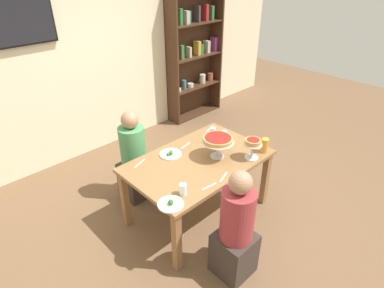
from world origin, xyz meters
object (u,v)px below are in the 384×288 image
object	(u,v)px
cutlery_fork_near	(186,145)
water_glass_clear_spare	(224,134)
salad_plate_far_diner	(170,154)
bookshelf	(194,54)
diner_far_left	(134,162)
water_glass_clear_near	(213,131)
cutlery_knife_near	(223,177)
diner_near_left	(236,233)
water_glass_clear_far	(183,189)
television	(10,20)
cutlery_fork_far	(209,187)
cutlery_knife_far	(140,163)
deep_dish_pizza_stand	(218,141)
beer_glass_amber_tall	(265,145)
personal_pizza_stand	(253,145)
salad_plate_near_diner	(171,204)
cutlery_spare_fork	(210,129)
dining_table	(198,166)

from	to	relation	value
cutlery_fork_near	water_glass_clear_spare	bearing A→B (deg)	145.92
salad_plate_far_diner	water_glass_clear_spare	bearing A→B (deg)	-12.34
bookshelf	diner_far_left	world-z (taller)	bookshelf
cutlery_fork_near	water_glass_clear_near	bearing A→B (deg)	161.38
cutlery_knife_near	diner_near_left	bearing A→B (deg)	-144.25
diner_far_left	water_glass_clear_spare	world-z (taller)	diner_far_left
cutlery_knife_near	water_glass_clear_far	bearing A→B (deg)	150.05
salad_plate_far_diner	television	bearing A→B (deg)	111.86
cutlery_fork_far	cutlery_knife_far	xyz separation A→B (m)	(-0.24, 0.77, 0.00)
water_glass_clear_spare	cutlery_knife_near	size ratio (longest dim) A/B	0.51
television	cutlery_fork_far	distance (m)	2.88
diner_far_left	cutlery_fork_near	distance (m)	0.67
diner_near_left	deep_dish_pizza_stand	bearing A→B (deg)	-36.21
deep_dish_pizza_stand	cutlery_knife_near	size ratio (longest dim) A/B	1.93
salad_plate_far_diner	cutlery_fork_near	bearing A→B (deg)	6.52
beer_glass_amber_tall	personal_pizza_stand	bearing A→B (deg)	174.04
salad_plate_near_diner	cutlery_spare_fork	world-z (taller)	salad_plate_near_diner
dining_table	diner_far_left	bearing A→B (deg)	112.65
water_glass_clear_spare	cutlery_knife_near	bearing A→B (deg)	-139.34
deep_dish_pizza_stand	water_glass_clear_spare	world-z (taller)	deep_dish_pizza_stand
diner_near_left	salad_plate_near_diner	size ratio (longest dim) A/B	4.95
deep_dish_pizza_stand	water_glass_clear_far	size ratio (longest dim) A/B	3.09
dining_table	cutlery_fork_far	xyz separation A→B (m)	(-0.26, -0.40, 0.09)
cutlery_knife_far	cutlery_spare_fork	size ratio (longest dim) A/B	1.00
diner_near_left	water_glass_clear_far	distance (m)	0.61
diner_near_left	cutlery_knife_far	distance (m)	1.22
water_glass_clear_near	water_glass_clear_far	xyz separation A→B (m)	(-1.02, -0.57, 0.00)
water_glass_clear_near	cutlery_fork_far	distance (m)	1.01
diner_far_left	cutlery_knife_far	xyz separation A→B (m)	(-0.18, -0.39, 0.25)
water_glass_clear_spare	bookshelf	bearing A→B (deg)	54.85
cutlery_fork_near	cutlery_spare_fork	xyz separation A→B (m)	(0.50, 0.09, 0.00)
cutlery_fork_near	cutlery_knife_near	xyz separation A→B (m)	(-0.15, -0.70, 0.00)
water_glass_clear_near	cutlery_knife_far	distance (m)	1.01
dining_table	beer_glass_amber_tall	xyz separation A→B (m)	(0.63, -0.40, 0.17)
salad_plate_far_diner	water_glass_clear_near	size ratio (longest dim) A/B	2.35
deep_dish_pizza_stand	salad_plate_far_diner	world-z (taller)	deep_dish_pizza_stand
beer_glass_amber_tall	television	bearing A→B (deg)	121.33
cutlery_knife_near	bookshelf	bearing A→B (deg)	31.66
dining_table	cutlery_knife_far	xyz separation A→B (m)	(-0.50, 0.37, 0.09)
salad_plate_far_diner	cutlery_fork_near	distance (m)	0.26
dining_table	personal_pizza_stand	world-z (taller)	personal_pizza_stand
personal_pizza_stand	beer_glass_amber_tall	distance (m)	0.22
dining_table	deep_dish_pizza_stand	size ratio (longest dim) A/B	4.38
water_glass_clear_far	water_glass_clear_spare	size ratio (longest dim) A/B	1.22
cutlery_knife_near	deep_dish_pizza_stand	bearing A→B (deg)	32.21
television	diner_far_left	world-z (taller)	television
dining_table	salad_plate_near_diner	size ratio (longest dim) A/B	6.54
television	cutlery_knife_far	world-z (taller)	television
salad_plate_near_diner	water_glass_clear_spare	distance (m)	1.33
water_glass_clear_near	water_glass_clear_far	distance (m)	1.17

